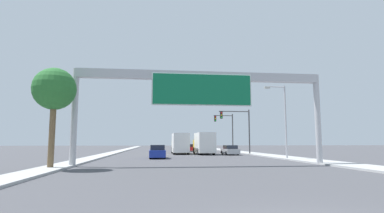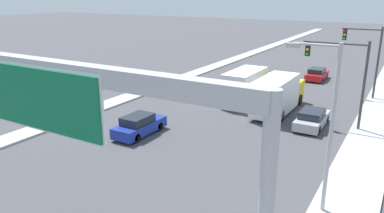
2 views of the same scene
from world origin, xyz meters
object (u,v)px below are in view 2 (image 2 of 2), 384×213
object	(u,v)px
car_near_left	(139,125)
traffic_light_mid_block	(367,52)
traffic_light_near_intersection	(345,70)
truck_box_primary	(278,94)
street_lamp_right	(326,117)
truck_box_secondary	(248,85)
car_near_center	(317,74)
sign_gantry	(32,93)
car_near_right	(312,119)

from	to	relation	value
car_near_left	traffic_light_mid_block	bearing A→B (deg)	56.34
traffic_light_near_intersection	car_near_left	bearing A→B (deg)	-143.55
truck_box_primary	traffic_light_mid_block	distance (m)	10.83
truck_box_primary	traffic_light_near_intersection	bearing A→B (deg)	-13.67
car_near_left	street_lamp_right	world-z (taller)	street_lamp_right
truck_box_secondary	street_lamp_right	xyz separation A→B (m)	(10.05, -15.70, 3.15)
car_near_center	truck_box_primary	distance (m)	14.75
car_near_left	car_near_center	distance (m)	26.06
traffic_light_mid_block	street_lamp_right	world-z (taller)	street_lamp_right
truck_box_primary	truck_box_secondary	bearing A→B (deg)	154.48
car_near_left	traffic_light_near_intersection	bearing A→B (deg)	36.45
car_near_center	truck_box_secondary	distance (m)	13.54
traffic_light_near_intersection	truck_box_secondary	bearing A→B (deg)	161.42
car_near_center	car_near_left	bearing A→B (deg)	-105.58
truck_box_secondary	truck_box_primary	bearing A→B (deg)	-25.52
car_near_center	traffic_light_near_intersection	size ratio (longest dim) A/B	0.66
sign_gantry	truck_box_secondary	distance (m)	23.50
traffic_light_mid_block	car_near_right	bearing A→B (deg)	-101.45
car_near_right	street_lamp_right	xyz separation A→B (m)	(3.05, -11.79, 4.10)
car_near_left	traffic_light_near_intersection	size ratio (longest dim) A/B	0.66
car_near_left	car_near_right	size ratio (longest dim) A/B	0.97
car_near_center	car_near_right	size ratio (longest dim) A/B	0.97
sign_gantry	car_near_left	size ratio (longest dim) A/B	4.58
sign_gantry	car_near_center	world-z (taller)	sign_gantry
truck_box_secondary	street_lamp_right	bearing A→B (deg)	-57.36
sign_gantry	traffic_light_near_intersection	world-z (taller)	sign_gantry
car_near_left	truck_box_primary	distance (m)	12.56
traffic_light_near_intersection	traffic_light_mid_block	size ratio (longest dim) A/B	0.96
truck_box_secondary	traffic_light_mid_block	xyz separation A→B (m)	(9.22, 7.04, 2.98)
car_near_center	truck_box_secondary	xyz separation A→B (m)	(-3.50, -13.05, 0.94)
car_near_center	traffic_light_mid_block	size ratio (longest dim) A/B	0.64
car_near_right	traffic_light_near_intersection	distance (m)	4.39
sign_gantry	car_near_right	xyz separation A→B (m)	(7.00, 19.15, -5.52)
sign_gantry	truck_box_secondary	world-z (taller)	sign_gantry
car_near_center	traffic_light_near_intersection	distance (m)	17.30
car_near_center	truck_box_secondary	world-z (taller)	truck_box_secondary
car_near_right	street_lamp_right	world-z (taller)	street_lamp_right
truck_box_primary	traffic_light_near_intersection	world-z (taller)	traffic_light_near_intersection
truck_box_primary	truck_box_secondary	xyz separation A→B (m)	(-3.50, 1.67, -0.02)
sign_gantry	car_near_left	xyz separation A→B (m)	(-3.50, 11.00, -5.47)
sign_gantry	truck_box_primary	distance (m)	22.14
street_lamp_right	car_near_center	bearing A→B (deg)	102.84
car_near_center	truck_box_primary	bearing A→B (deg)	-90.00
truck_box_secondary	street_lamp_right	world-z (taller)	street_lamp_right
car_near_right	street_lamp_right	size ratio (longest dim) A/B	0.57
sign_gantry	car_near_left	bearing A→B (deg)	107.65
traffic_light_near_intersection	street_lamp_right	size ratio (longest dim) A/B	0.84
traffic_light_mid_block	street_lamp_right	bearing A→B (deg)	-87.89
car_near_right	truck_box_primary	size ratio (longest dim) A/B	0.56
car_near_left	car_near_center	size ratio (longest dim) A/B	1.00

